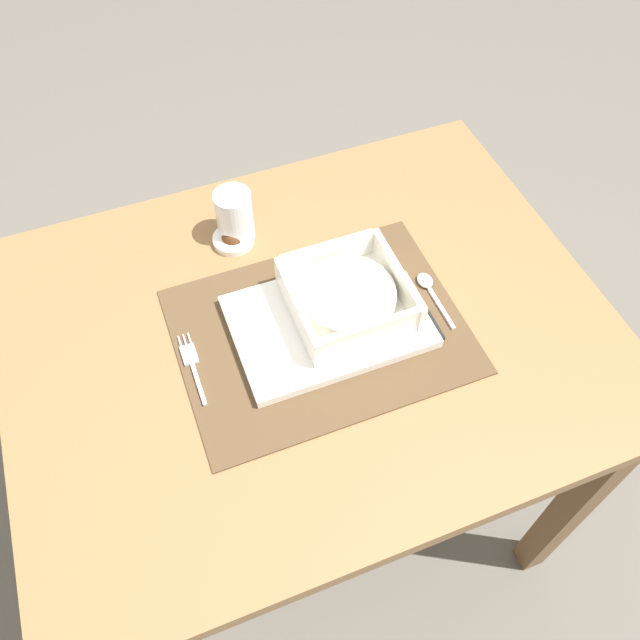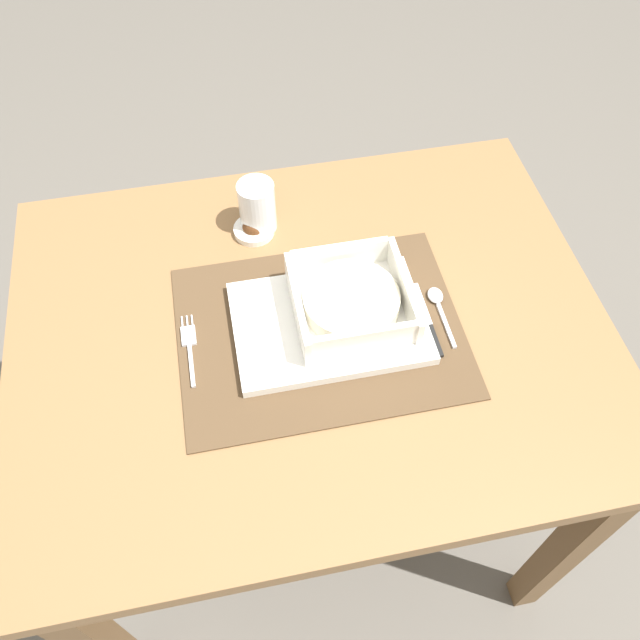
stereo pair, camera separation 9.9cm
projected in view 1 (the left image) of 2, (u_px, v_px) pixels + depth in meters
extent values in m
plane|color=#59544C|center=(313.00, 496.00, 1.61)|extent=(6.00, 6.00, 0.00)
cube|color=brown|center=(309.00, 332.00, 1.03)|extent=(0.93, 0.73, 0.03)
cube|color=brown|center=(574.00, 503.00, 1.24)|extent=(0.05, 0.05, 0.70)
cube|color=brown|center=(80.00, 372.00, 1.41)|extent=(0.05, 0.05, 0.70)
cube|color=brown|center=(425.00, 266.00, 1.59)|extent=(0.05, 0.05, 0.70)
cube|color=#4C3823|center=(320.00, 331.00, 1.01)|extent=(0.44, 0.33, 0.00)
cube|color=white|center=(328.00, 321.00, 1.01)|extent=(0.29, 0.20, 0.02)
cube|color=white|center=(347.00, 303.00, 1.01)|extent=(0.18, 0.18, 0.01)
cube|color=white|center=(296.00, 308.00, 0.97)|extent=(0.01, 0.18, 0.05)
cube|color=white|center=(397.00, 277.00, 1.01)|extent=(0.01, 0.18, 0.05)
cube|color=white|center=(369.00, 334.00, 0.95)|extent=(0.16, 0.01, 0.05)
cube|color=white|center=(327.00, 254.00, 1.04)|extent=(0.16, 0.01, 0.05)
cylinder|color=beige|center=(347.00, 296.00, 1.00)|extent=(0.15, 0.15, 0.03)
cube|color=silver|center=(199.00, 384.00, 0.95)|extent=(0.01, 0.07, 0.00)
cube|color=silver|center=(189.00, 355.00, 0.98)|extent=(0.02, 0.04, 0.00)
cylinder|color=silver|center=(180.00, 342.00, 0.99)|extent=(0.00, 0.02, 0.00)
cylinder|color=silver|center=(185.00, 340.00, 1.00)|extent=(0.00, 0.02, 0.00)
cylinder|color=silver|center=(190.00, 339.00, 1.00)|extent=(0.00, 0.02, 0.00)
cube|color=silver|center=(441.00, 308.00, 1.03)|extent=(0.01, 0.08, 0.00)
ellipsoid|color=silver|center=(425.00, 280.00, 1.06)|extent=(0.02, 0.03, 0.01)
cube|color=black|center=(433.00, 325.00, 1.01)|extent=(0.01, 0.06, 0.01)
cube|color=silver|center=(413.00, 291.00, 1.05)|extent=(0.01, 0.08, 0.00)
cylinder|color=white|center=(235.00, 216.00, 1.09)|extent=(0.06, 0.06, 0.09)
cylinder|color=#C64C1E|center=(236.00, 222.00, 1.11)|extent=(0.05, 0.05, 0.06)
cylinder|color=white|center=(233.00, 240.00, 1.12)|extent=(0.07, 0.07, 0.01)
sphere|color=#593319|center=(233.00, 236.00, 1.11)|extent=(0.04, 0.04, 0.04)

